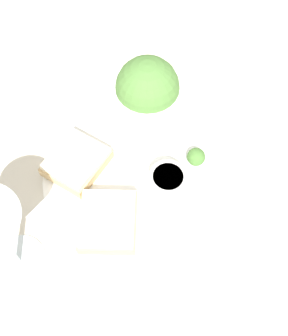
% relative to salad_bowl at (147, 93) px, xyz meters
% --- Properties ---
extents(ground_plane, '(4.00, 4.00, 0.00)m').
position_rel_salad_bowl_xyz_m(ground_plane, '(-0.12, -0.03, -0.06)').
color(ground_plane, beige).
extents(dinner_plate, '(0.30, 0.30, 0.01)m').
position_rel_salad_bowl_xyz_m(dinner_plate, '(-0.12, -0.03, -0.05)').
color(dinner_plate, white).
rests_on(dinner_plate, ground_plane).
extents(salad_bowl, '(0.12, 0.12, 0.10)m').
position_rel_salad_bowl_xyz_m(salad_bowl, '(0.00, 0.00, 0.00)').
color(salad_bowl, white).
rests_on(salad_bowl, dinner_plate).
extents(sauce_ramekin, '(0.05, 0.05, 0.04)m').
position_rel_salad_bowl_xyz_m(sauce_ramekin, '(-0.13, -0.07, -0.02)').
color(sauce_ramekin, white).
rests_on(sauce_ramekin, dinner_plate).
extents(cheese_toast_near, '(0.10, 0.10, 0.03)m').
position_rel_salad_bowl_xyz_m(cheese_toast_near, '(-0.13, 0.07, -0.03)').
color(cheese_toast_near, tan).
rests_on(cheese_toast_near, dinner_plate).
extents(cheese_toast_far, '(0.11, 0.10, 0.03)m').
position_rel_salad_bowl_xyz_m(cheese_toast_far, '(-0.21, -0.00, -0.03)').
color(cheese_toast_far, tan).
rests_on(cheese_toast_far, dinner_plate).
extents(garnish, '(0.03, 0.03, 0.03)m').
position_rel_salad_bowl_xyz_m(garnish, '(-0.07, -0.10, -0.03)').
color(garnish, '#477533').
rests_on(garnish, dinner_plate).
extents(napkin, '(0.14, 0.13, 0.01)m').
position_rel_salad_bowl_xyz_m(napkin, '(0.14, -0.04, -0.05)').
color(napkin, beige).
rests_on(napkin, ground_plane).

